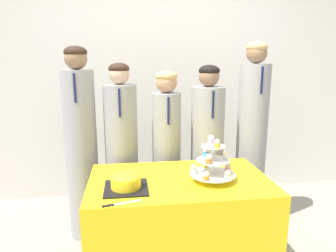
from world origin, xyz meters
TOP-DOWN VIEW (x-y plane):
  - wall_back at (0.00, 1.77)m, footprint 9.00×0.06m
  - table at (0.00, 0.36)m, footprint 1.21×0.73m
  - round_cake at (-0.36, 0.24)m, footprint 0.27×0.27m
  - cake_knife at (-0.42, 0.03)m, footprint 0.22×0.07m
  - cupcake_stand at (0.21, 0.30)m, footprint 0.30×0.30m
  - student_0 at (-0.72, 0.94)m, footprint 0.26×0.26m
  - student_1 at (-0.39, 0.94)m, footprint 0.27×0.28m
  - student_2 at (-0.01, 0.94)m, footprint 0.24×0.25m
  - student_3 at (0.35, 0.94)m, footprint 0.28×0.29m
  - student_4 at (0.75, 0.94)m, footprint 0.26×0.27m

SIDE VIEW (x-z plane):
  - table at x=0.00m, z-range 0.00..0.70m
  - student_2 at x=-0.01m, z-range -0.02..1.39m
  - student_3 at x=0.35m, z-range -0.04..1.42m
  - student_1 at x=-0.39m, z-range -0.04..1.43m
  - cake_knife at x=-0.42m, z-range 0.70..0.71m
  - round_cake at x=-0.36m, z-range 0.70..0.81m
  - student_0 at x=-0.72m, z-range -0.03..1.57m
  - student_4 at x=0.75m, z-range -0.03..1.62m
  - cupcake_stand at x=0.21m, z-range 0.68..0.98m
  - wall_back at x=0.00m, z-range 0.00..2.70m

